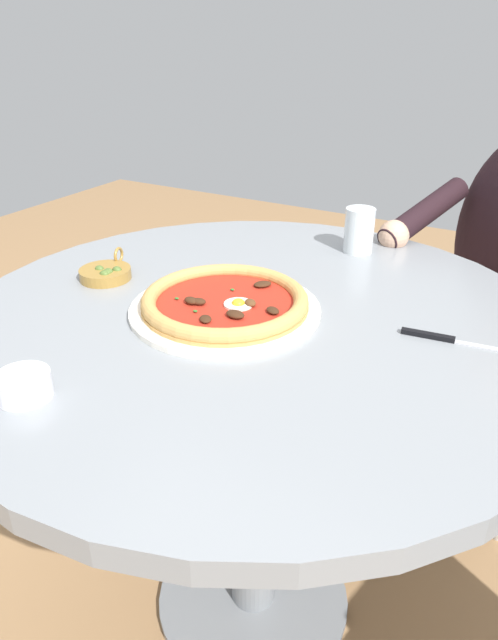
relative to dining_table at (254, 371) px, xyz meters
The scene contains 7 objects.
ground_plane 0.64m from the dining_table, ahead, with size 6.00×6.00×0.02m, color #9E754C.
dining_table is the anchor object (origin of this frame).
pizza_on_plate 0.15m from the dining_table, 154.36° to the right, with size 0.33×0.33×0.04m.
water_glass 0.41m from the dining_table, 82.48° to the left, with size 0.06×0.06×0.10m.
steak_knife 0.34m from the dining_table, 11.44° to the left, with size 0.20×0.03×0.01m.
ramekin_capers 0.43m from the dining_table, 111.22° to the right, with size 0.07×0.07×0.03m.
olive_pan 0.35m from the dining_table, behind, with size 0.10×0.12×0.05m.
Camera 1 is at (0.44, -0.79, 1.20)m, focal length 32.42 mm.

